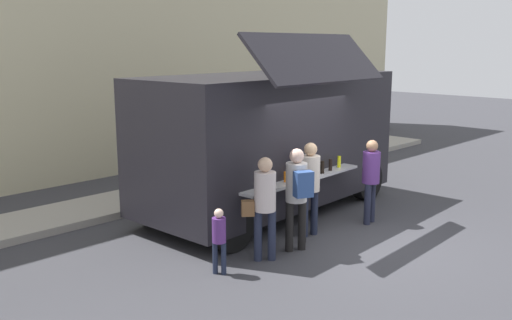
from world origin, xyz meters
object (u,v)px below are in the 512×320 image
at_px(customer_rear_waiting, 264,200).
at_px(child_near_queue, 219,235).
at_px(trash_bin, 313,149).
at_px(customer_mid_with_backpack, 297,189).
at_px(customer_front_ordering, 310,181).
at_px(food_truck_main, 270,138).
at_px(customer_extra_browsing, 371,174).

relative_size(customer_rear_waiting, child_near_queue, 1.65).
height_order(trash_bin, child_near_queue, child_near_queue).
height_order(customer_mid_with_backpack, child_near_queue, customer_mid_with_backpack).
relative_size(customer_front_ordering, child_near_queue, 1.67).
bearing_deg(customer_rear_waiting, customer_front_ordering, -41.40).
bearing_deg(trash_bin, customer_mid_with_backpack, -143.40).
height_order(customer_mid_with_backpack, customer_rear_waiting, customer_mid_with_backpack).
relative_size(food_truck_main, trash_bin, 6.06).
height_order(food_truck_main, customer_mid_with_backpack, food_truck_main).
xyz_separation_m(food_truck_main, customer_rear_waiting, (-2.11, -1.84, -0.56)).
bearing_deg(child_near_queue, customer_rear_waiting, -36.74).
relative_size(customer_front_ordering, customer_extra_browsing, 1.05).
relative_size(customer_mid_with_backpack, customer_extra_browsing, 1.07).
distance_m(food_truck_main, customer_extra_browsing, 2.21).
xyz_separation_m(customer_front_ordering, child_near_queue, (-2.39, -0.15, -0.42)).
bearing_deg(trash_bin, customer_front_ordering, -141.77).
bearing_deg(customer_mid_with_backpack, customer_front_ordering, -40.00).
relative_size(customer_mid_with_backpack, customer_rear_waiting, 1.03).
relative_size(trash_bin, customer_front_ordering, 0.56).
distance_m(trash_bin, customer_front_ordering, 6.34).
distance_m(trash_bin, child_near_queue, 8.40).
distance_m(food_truck_main, customer_mid_with_backpack, 2.45).
bearing_deg(customer_extra_browsing, trash_bin, -48.84).
bearing_deg(food_truck_main, trash_bin, 25.51).
bearing_deg(trash_bin, child_near_queue, -151.11).
height_order(customer_rear_waiting, customer_extra_browsing, customer_rear_waiting).
height_order(customer_extra_browsing, child_near_queue, customer_extra_browsing).
distance_m(trash_bin, customer_rear_waiting, 7.70).
xyz_separation_m(food_truck_main, customer_extra_browsing, (0.82, -1.97, -0.59)).
xyz_separation_m(customer_rear_waiting, customer_extra_browsing, (2.92, -0.14, -0.03)).
bearing_deg(food_truck_main, customer_extra_browsing, -70.12).
height_order(trash_bin, customer_mid_with_backpack, customer_mid_with_backpack).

